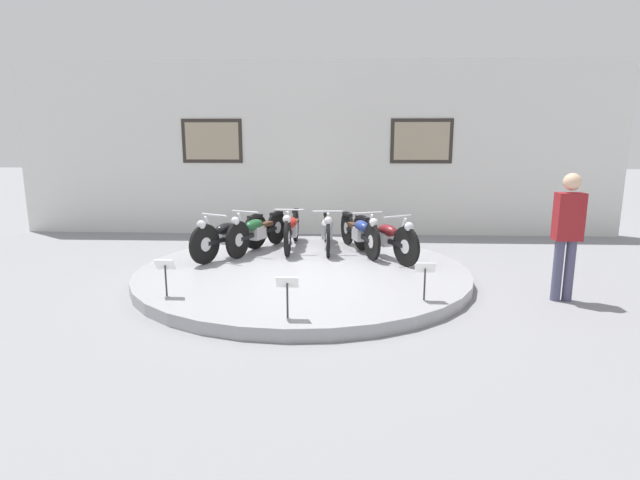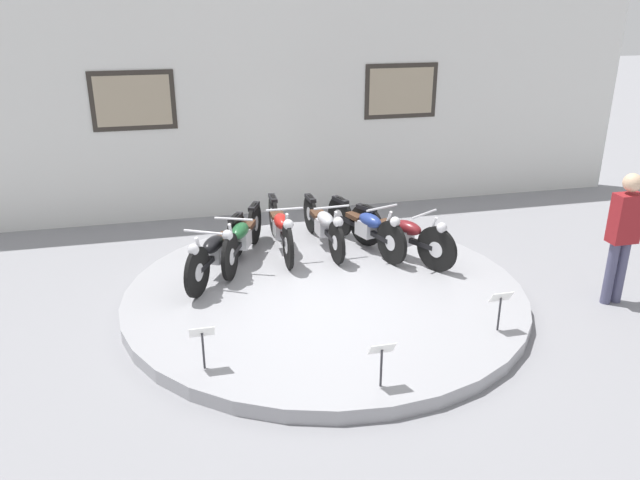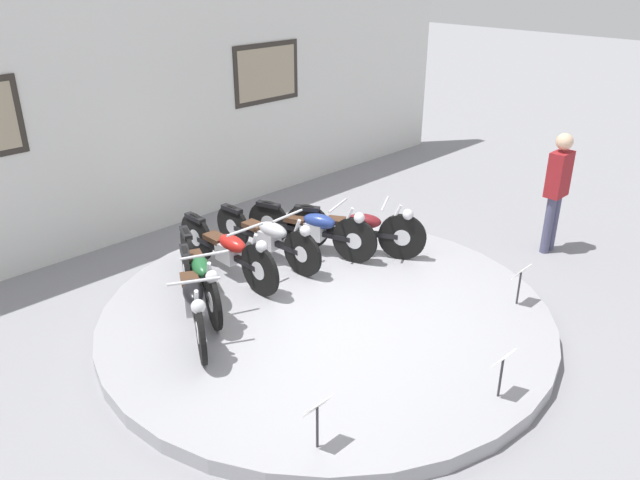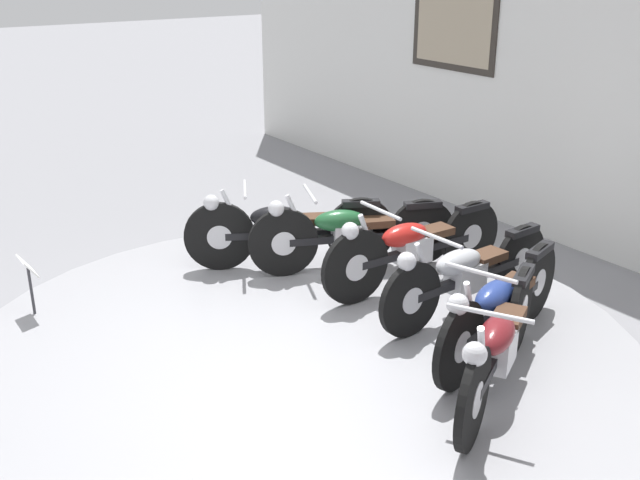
{
  "view_description": "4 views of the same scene",
  "coord_description": "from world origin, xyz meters",
  "views": [
    {
      "loc": [
        0.64,
        -7.82,
        2.24
      ],
      "look_at": [
        0.27,
        0.05,
        0.63
      ],
      "focal_mm": 28.0,
      "sensor_mm": 36.0,
      "label": 1
    },
    {
      "loc": [
        -1.84,
        -7.31,
        3.85
      ],
      "look_at": [
        0.0,
        0.29,
        0.76
      ],
      "focal_mm": 35.0,
      "sensor_mm": 36.0,
      "label": 2
    },
    {
      "loc": [
        -4.59,
        -4.49,
        4.03
      ],
      "look_at": [
        0.13,
        0.23,
        0.95
      ],
      "focal_mm": 35.0,
      "sensor_mm": 36.0,
      "label": 3
    },
    {
      "loc": [
        4.35,
        -2.77,
        3.04
      ],
      "look_at": [
        -0.3,
        0.4,
        0.86
      ],
      "focal_mm": 42.0,
      "sensor_mm": 36.0,
      "label": 4
    }
  ],
  "objects": [
    {
      "name": "back_wall",
      "position": [
        0.0,
        3.88,
        1.97
      ],
      "size": [
        14.0,
        0.22,
        3.95
      ],
      "color": "silver",
      "rests_on": "ground_plane"
    },
    {
      "name": "motorcycle_green",
      "position": [
        -0.95,
        1.18,
        0.57
      ],
      "size": [
        0.82,
        1.88,
        0.81
      ],
      "color": "black",
      "rests_on": "display_platform"
    },
    {
      "name": "display_platform",
      "position": [
        0.0,
        0.0,
        0.09
      ],
      "size": [
        5.32,
        5.32,
        0.17
      ],
      "primitive_type": "cylinder",
      "color": "#99999E",
      "rests_on": "ground_plane"
    },
    {
      "name": "info_placard_front_right",
      "position": [
        1.7,
        -1.56,
        0.54
      ],
      "size": [
        0.26,
        0.11,
        0.51
      ],
      "color": "#333338",
      "rests_on": "display_platform"
    },
    {
      "name": "ground_plane",
      "position": [
        0.0,
        0.0,
        0.0
      ],
      "size": [
        60.0,
        60.0,
        0.0
      ],
      "primitive_type": "plane",
      "color": "gray"
    },
    {
      "name": "motorcycle_red",
      "position": [
        -0.33,
        1.43,
        0.57
      ],
      "size": [
        0.54,
        2.03,
        0.81
      ],
      "color": "black",
      "rests_on": "display_platform"
    },
    {
      "name": "motorcycle_black",
      "position": [
        -1.35,
        0.73,
        0.57
      ],
      "size": [
        1.01,
        1.81,
        0.81
      ],
      "color": "black",
      "rests_on": "display_platform"
    },
    {
      "name": "motorcycle_maroon",
      "position": [
        1.35,
        0.73,
        0.57
      ],
      "size": [
        1.05,
        1.77,
        0.81
      ],
      "color": "black",
      "rests_on": "display_platform"
    },
    {
      "name": "visitor_standing",
      "position": [
        3.71,
        -0.97,
        1.02
      ],
      "size": [
        0.36,
        0.23,
        1.78
      ],
      "color": "#4C4C6B",
      "rests_on": "ground_plane"
    },
    {
      "name": "info_placard_front_centre",
      "position": [
        0.0,
        -2.31,
        0.54
      ],
      "size": [
        0.26,
        0.11,
        0.51
      ],
      "color": "#333338",
      "rests_on": "display_platform"
    },
    {
      "name": "motorcycle_silver",
      "position": [
        0.34,
        1.43,
        0.55
      ],
      "size": [
        0.54,
        1.97,
        0.79
      ],
      "color": "black",
      "rests_on": "display_platform"
    },
    {
      "name": "info_placard_front_left",
      "position": [
        -1.7,
        -1.56,
        0.54
      ],
      "size": [
        0.26,
        0.11,
        0.51
      ],
      "color": "#333338",
      "rests_on": "display_platform"
    },
    {
      "name": "motorcycle_blue",
      "position": [
        0.94,
        1.18,
        0.56
      ],
      "size": [
        0.73,
        1.92,
        0.8
      ],
      "color": "black",
      "rests_on": "display_platform"
    }
  ]
}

